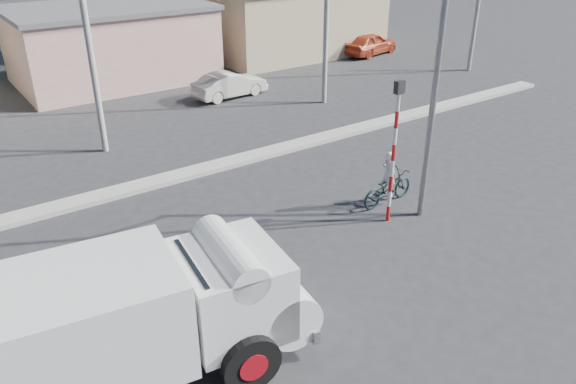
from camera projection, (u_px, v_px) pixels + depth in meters
ground_plane at (338, 279)px, 14.46m from camera, size 120.00×120.00×0.00m
median at (197, 171)px, 20.29m from camera, size 40.00×0.80×0.16m
truck at (142, 316)px, 10.75m from camera, size 6.93×3.35×2.75m
bicycle at (388, 188)px, 17.99m from camera, size 2.14×0.86×1.10m
cyclist at (388, 182)px, 17.90m from camera, size 0.39×0.57×1.50m
car_cream at (230, 85)px, 28.41m from camera, size 3.97×1.63×1.28m
car_red at (370, 43)px, 36.88m from camera, size 4.52×2.53×1.45m
traffic_pole at (395, 141)px, 16.04m from camera, size 0.28×0.18×4.36m
streetlight at (435, 56)px, 15.24m from camera, size 2.34×0.22×9.00m
building_row at (95, 43)px, 30.19m from camera, size 37.80×7.30×4.44m
utility_poles at (217, 31)px, 23.10m from camera, size 35.40×0.24×8.00m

